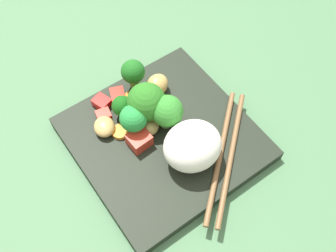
{
  "coord_description": "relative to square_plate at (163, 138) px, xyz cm",
  "views": [
    {
      "loc": [
        -24.29,
        18.08,
        54.09
      ],
      "look_at": [
        -0.1,
        -0.82,
        3.97
      ],
      "focal_mm": 42.47,
      "sensor_mm": 36.0,
      "label": 1
    }
  ],
  "objects": [
    {
      "name": "broccoli_floret_2",
      "position": [
        6.69,
        2.66,
        3.45
      ],
      "size": [
        3.23,
        3.23,
        4.3
      ],
      "color": "#71BA60",
      "rests_on": "square_plate"
    },
    {
      "name": "broccoli_floret_0",
      "position": [
        3.18,
        2.97,
        4.47
      ],
      "size": [
        4.12,
        4.12,
        5.88
      ],
      "color": "#74A24F",
      "rests_on": "square_plate"
    },
    {
      "name": "carrot_slice_1",
      "position": [
        5.53,
        -3.15,
        1.3
      ],
      "size": [
        2.31,
        2.31,
        0.62
      ],
      "primitive_type": "cylinder",
      "rotation": [
        0.0,
        0.0,
        3.3
      ],
      "color": "orange",
      "rests_on": "square_plate"
    },
    {
      "name": "ground_plane",
      "position": [
        0.0,
        0.0,
        -1.99
      ],
      "size": [
        110.0,
        110.0,
        2.0
      ],
      "primitive_type": "cube",
      "color": "#46724A"
    },
    {
      "name": "chicken_piece_2",
      "position": [
        6.46,
        -1.11,
        1.83
      ],
      "size": [
        2.76,
        2.22,
        1.69
      ],
      "primitive_type": "ellipsoid",
      "rotation": [
        0.0,
        0.0,
        2.96
      ],
      "color": "#B79245",
      "rests_on": "square_plate"
    },
    {
      "name": "pepper_chunk_1",
      "position": [
        5.34,
        1.11,
        1.99
      ],
      "size": [
        3.64,
        3.81,
        2.01
      ],
      "primitive_type": "cube",
      "rotation": [
        0.0,
        0.0,
        5.28
      ],
      "color": "red",
      "rests_on": "square_plate"
    },
    {
      "name": "rice_mound",
      "position": [
        -5.45,
        -0.98,
        4.36
      ],
      "size": [
        8.83,
        9.53,
        6.76
      ],
      "primitive_type": "ellipsoid",
      "rotation": [
        0.0,
        0.0,
        1.41
      ],
      "color": "white",
      "rests_on": "square_plate"
    },
    {
      "name": "pepper_chunk_2",
      "position": [
        8.08,
        5.37,
        1.73
      ],
      "size": [
        2.38,
        2.55,
        1.48
      ],
      "primitive_type": "cube",
      "rotation": [
        0.0,
        0.0,
        4.46
      ],
      "color": "red",
      "rests_on": "square_plate"
    },
    {
      "name": "chicken_piece_1",
      "position": [
        3.39,
        -2.41,
        2.35
      ],
      "size": [
        4.3,
        4.5,
        2.72
      ],
      "primitive_type": "ellipsoid",
      "rotation": [
        0.0,
        0.0,
        1.28
      ],
      "color": "tan",
      "rests_on": "square_plate"
    },
    {
      "name": "chicken_piece_0",
      "position": [
        6.19,
        6.45,
        2.0
      ],
      "size": [
        4.68,
        4.45,
        2.02
      ],
      "primitive_type": "ellipsoid",
      "rotation": [
        0.0,
        0.0,
        2.7
      ],
      "color": "tan",
      "rests_on": "square_plate"
    },
    {
      "name": "square_plate",
      "position": [
        0.0,
        0.0,
        0.0
      ],
      "size": [
        26.74,
        26.74,
        1.97
      ],
      "primitive_type": "cube",
      "rotation": [
        0.0,
        0.0,
        -0.04
      ],
      "color": "black",
      "rests_on": "ground_plane"
    },
    {
      "name": "chicken_piece_4",
      "position": [
        2.09,
        0.97,
        1.99
      ],
      "size": [
        4.37,
        4.4,
        2.02
      ],
      "primitive_type": "ellipsoid",
      "rotation": [
        0.0,
        0.0,
        2.33
      ],
      "color": "tan",
      "rests_on": "square_plate"
    },
    {
      "name": "carrot_slice_0",
      "position": [
        4.39,
        4.91,
        1.31
      ],
      "size": [
        3.1,
        3.1,
        0.65
      ],
      "primitive_type": "cylinder",
      "rotation": [
        0.0,
        0.0,
        3.4
      ],
      "color": "#FB9D33",
      "rests_on": "square_plate"
    },
    {
      "name": "pepper_chunk_4",
      "position": [
        10.44,
        4.23,
        1.65
      ],
      "size": [
        3.03,
        2.77,
        1.33
      ],
      "primitive_type": "cube",
      "rotation": [
        0.0,
        0.0,
        3.41
      ],
      "color": "red",
      "rests_on": "square_plate"
    },
    {
      "name": "broccoli_floret_4",
      "position": [
        10.27,
        -1.96,
        4.54
      ],
      "size": [
        3.8,
        3.8,
        5.76
      ],
      "color": "#6DA849",
      "rests_on": "square_plate"
    },
    {
      "name": "carrot_slice_2",
      "position": [
        8.56,
        -0.12,
        1.24
      ],
      "size": [
        3.25,
        3.25,
        0.51
      ],
      "primitive_type": "cylinder",
      "rotation": [
        0.0,
        0.0,
        3.78
      ],
      "color": "orange",
      "rests_on": "square_plate"
    },
    {
      "name": "broccoli_floret_1",
      "position": [
        3.97,
        -0.03,
        5.25
      ],
      "size": [
        5.83,
        5.83,
        7.37
      ],
      "color": "#5A9041",
      "rests_on": "square_plate"
    },
    {
      "name": "chicken_piece_3",
      "position": [
        7.26,
        -4.38,
        2.55
      ],
      "size": [
        4.42,
        4.8,
        3.13
      ],
      "primitive_type": "ellipsoid",
      "rotation": [
        0.0,
        0.0,
        5.05
      ],
      "color": "tan",
      "rests_on": "square_plate"
    },
    {
      "name": "pepper_chunk_3",
      "position": [
        1.08,
        3.67,
        2.05
      ],
      "size": [
        3.01,
        3.21,
        2.12
      ],
      "primitive_type": "cube",
      "rotation": [
        0.0,
        0.0,
        1.59
      ],
      "color": "red",
      "rests_on": "square_plate"
    },
    {
      "name": "broccoli_floret_3",
      "position": [
        1.0,
        -1.51,
        4.92
      ],
      "size": [
        4.8,
        4.8,
        6.5
      ],
      "color": "#6A9E43",
      "rests_on": "square_plate"
    },
    {
      "name": "pepper_chunk_0",
      "position": [
        9.63,
        1.65,
        1.75
      ],
      "size": [
        3.7,
        3.23,
        1.53
      ],
      "primitive_type": "cube",
      "rotation": [
        0.0,
        0.0,
        2.73
      ],
      "color": "red",
      "rests_on": "square_plate"
    },
    {
      "name": "chopstick_pair",
      "position": [
        -8.45,
        -5.02,
        1.38
      ],
      "size": [
        15.67,
        19.11,
        0.79
      ],
      "rotation": [
        0.0,
        0.0,
        5.38
      ],
      "color": "brown",
      "rests_on": "square_plate"
    }
  ]
}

